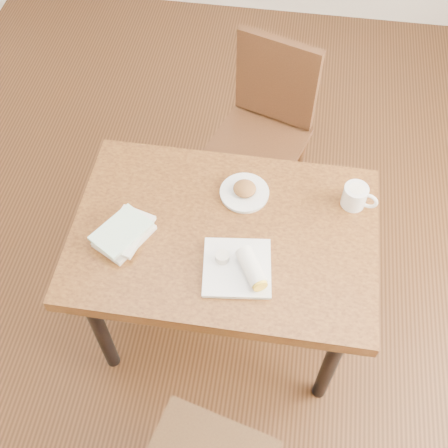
# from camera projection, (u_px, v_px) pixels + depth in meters

# --- Properties ---
(ground) EXTENTS (4.00, 5.00, 0.01)m
(ground) POSITION_uv_depth(u_px,v_px,m) (224.00, 319.00, 2.72)
(ground) COLOR #472814
(ground) RESTS_ON ground
(room_walls) EXTENTS (4.02, 5.02, 2.80)m
(room_walls) POSITION_uv_depth(u_px,v_px,m) (224.00, 30.00, 1.37)
(room_walls) COLOR silver
(room_walls) RESTS_ON ground
(table) EXTENTS (1.14, 0.78, 0.75)m
(table) POSITION_uv_depth(u_px,v_px,m) (224.00, 244.00, 2.17)
(table) COLOR brown
(table) RESTS_ON ground
(chair_far) EXTENTS (0.53, 0.53, 0.95)m
(chair_far) POSITION_uv_depth(u_px,v_px,m) (265.00, 123.00, 2.70)
(chair_far) COLOR #432513
(chair_far) RESTS_ON ground
(plate_scone) EXTENTS (0.19, 0.19, 0.06)m
(plate_scone) POSITION_uv_depth(u_px,v_px,m) (245.00, 191.00, 2.18)
(plate_scone) COLOR white
(plate_scone) RESTS_ON table
(coffee_mug) EXTENTS (0.14, 0.09, 0.09)m
(coffee_mug) POSITION_uv_depth(u_px,v_px,m) (356.00, 196.00, 2.13)
(coffee_mug) COLOR white
(coffee_mug) RESTS_ON table
(plate_burrito) EXTENTS (0.27, 0.27, 0.08)m
(plate_burrito) POSITION_uv_depth(u_px,v_px,m) (241.00, 268.00, 1.98)
(plate_burrito) COLOR white
(plate_burrito) RESTS_ON table
(book_stack) EXTENTS (0.23, 0.25, 0.05)m
(book_stack) POSITION_uv_depth(u_px,v_px,m) (124.00, 233.00, 2.06)
(book_stack) COLOR white
(book_stack) RESTS_ON table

